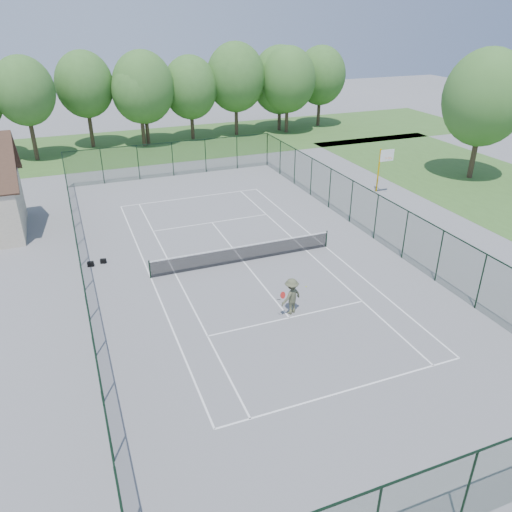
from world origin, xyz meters
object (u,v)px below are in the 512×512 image
at_px(sports_bag_a, 91,264).
at_px(tennis_player, 291,296).
at_px(basketball_goal, 383,162).
at_px(tennis_net, 244,253).

height_order(sports_bag_a, tennis_player, tennis_player).
xyz_separation_m(basketball_goal, sports_bag_a, (-22.87, -4.62, -2.43)).
xyz_separation_m(sports_bag_a, tennis_player, (8.72, -8.69, 0.79)).
height_order(tennis_net, sports_bag_a, tennis_net).
relative_size(tennis_net, basketball_goal, 3.04).
bearing_deg(basketball_goal, tennis_net, -153.09).
relative_size(tennis_net, sports_bag_a, 30.94).
bearing_deg(sports_bag_a, tennis_player, -35.37).
relative_size(tennis_net, tennis_player, 5.87).
bearing_deg(tennis_player, sports_bag_a, 135.09).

